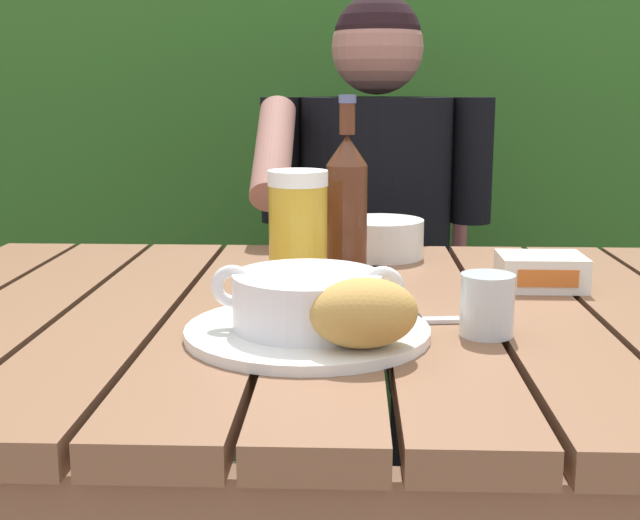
{
  "coord_description": "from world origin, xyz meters",
  "views": [
    {
      "loc": [
        0.03,
        -1.07,
        1.05
      ],
      "look_at": [
        -0.01,
        -0.03,
        0.83
      ],
      "focal_mm": 47.28,
      "sensor_mm": 36.0,
      "label": 1
    }
  ],
  "objects_px": {
    "person_eating": "(374,243)",
    "water_glass_small": "(487,305)",
    "soup_bowl": "(307,299)",
    "serving_plate": "(307,332)",
    "diner_bowl": "(381,238)",
    "table_knife": "(418,320)",
    "chair_near_diner": "(372,327)",
    "beer_glass": "(298,231)",
    "butter_tub": "(541,272)",
    "beer_bottle": "(347,205)",
    "bread_roll": "(364,313)"
  },
  "relations": [
    {
      "from": "person_eating",
      "to": "water_glass_small",
      "type": "xyz_separation_m",
      "value": [
        0.11,
        -0.8,
        0.07
      ]
    },
    {
      "from": "soup_bowl",
      "to": "water_glass_small",
      "type": "bearing_deg",
      "value": 3.83
    },
    {
      "from": "serving_plate",
      "to": "water_glass_small",
      "type": "xyz_separation_m",
      "value": [
        0.21,
        0.01,
        0.03
      ]
    },
    {
      "from": "serving_plate",
      "to": "diner_bowl",
      "type": "relative_size",
      "value": 1.98
    },
    {
      "from": "soup_bowl",
      "to": "table_knife",
      "type": "xyz_separation_m",
      "value": [
        0.13,
        0.06,
        -0.04
      ]
    },
    {
      "from": "chair_near_diner",
      "to": "beer_glass",
      "type": "xyz_separation_m",
      "value": [
        -0.13,
        -0.78,
        0.36
      ]
    },
    {
      "from": "water_glass_small",
      "to": "diner_bowl",
      "type": "height_order",
      "value": "water_glass_small"
    },
    {
      "from": "butter_tub",
      "to": "diner_bowl",
      "type": "xyz_separation_m",
      "value": [
        -0.22,
        0.22,
        0.01
      ]
    },
    {
      "from": "beer_bottle",
      "to": "butter_tub",
      "type": "height_order",
      "value": "beer_bottle"
    },
    {
      "from": "table_knife",
      "to": "diner_bowl",
      "type": "bearing_deg",
      "value": 94.49
    },
    {
      "from": "soup_bowl",
      "to": "beer_bottle",
      "type": "bearing_deg",
      "value": 81.72
    },
    {
      "from": "beer_glass",
      "to": "diner_bowl",
      "type": "xyz_separation_m",
      "value": [
        0.13,
        0.24,
        -0.05
      ]
    },
    {
      "from": "chair_near_diner",
      "to": "beer_bottle",
      "type": "relative_size",
      "value": 3.54
    },
    {
      "from": "soup_bowl",
      "to": "table_knife",
      "type": "height_order",
      "value": "soup_bowl"
    },
    {
      "from": "person_eating",
      "to": "beer_glass",
      "type": "relative_size",
      "value": 7.27
    },
    {
      "from": "butter_tub",
      "to": "table_knife",
      "type": "distance_m",
      "value": 0.27
    },
    {
      "from": "chair_near_diner",
      "to": "diner_bowl",
      "type": "bearing_deg",
      "value": -90.0
    },
    {
      "from": "person_eating",
      "to": "diner_bowl",
      "type": "xyz_separation_m",
      "value": [
        0.0,
        -0.34,
        0.07
      ]
    },
    {
      "from": "water_glass_small",
      "to": "diner_bowl",
      "type": "bearing_deg",
      "value": 103.14
    },
    {
      "from": "soup_bowl",
      "to": "water_glass_small",
      "type": "relative_size",
      "value": 3.05
    },
    {
      "from": "bread_roll",
      "to": "table_knife",
      "type": "height_order",
      "value": "bread_roll"
    },
    {
      "from": "water_glass_small",
      "to": "diner_bowl",
      "type": "relative_size",
      "value": 0.51
    },
    {
      "from": "beer_bottle",
      "to": "table_knife",
      "type": "relative_size",
      "value": 1.77
    },
    {
      "from": "beer_glass",
      "to": "diner_bowl",
      "type": "distance_m",
      "value": 0.28
    },
    {
      "from": "person_eating",
      "to": "beer_glass",
      "type": "distance_m",
      "value": 0.61
    },
    {
      "from": "table_knife",
      "to": "butter_tub",
      "type": "bearing_deg",
      "value": 45.23
    },
    {
      "from": "person_eating",
      "to": "soup_bowl",
      "type": "bearing_deg",
      "value": -96.86
    },
    {
      "from": "diner_bowl",
      "to": "bread_roll",
      "type": "bearing_deg",
      "value": -93.82
    },
    {
      "from": "chair_near_diner",
      "to": "table_knife",
      "type": "relative_size",
      "value": 6.27
    },
    {
      "from": "beer_bottle",
      "to": "table_knife",
      "type": "xyz_separation_m",
      "value": [
        0.09,
        -0.23,
        -0.11
      ]
    },
    {
      "from": "soup_bowl",
      "to": "beer_glass",
      "type": "relative_size",
      "value": 1.3
    },
    {
      "from": "beer_bottle",
      "to": "diner_bowl",
      "type": "height_order",
      "value": "beer_bottle"
    },
    {
      "from": "table_knife",
      "to": "diner_bowl",
      "type": "xyz_separation_m",
      "value": [
        -0.03,
        0.41,
        0.03
      ]
    },
    {
      "from": "person_eating",
      "to": "beer_glass",
      "type": "bearing_deg",
      "value": -101.82
    },
    {
      "from": "bread_roll",
      "to": "water_glass_small",
      "type": "height_order",
      "value": "bread_roll"
    },
    {
      "from": "soup_bowl",
      "to": "bread_roll",
      "type": "bearing_deg",
      "value": -49.4
    },
    {
      "from": "beer_glass",
      "to": "soup_bowl",
      "type": "bearing_deg",
      "value": -83.76
    },
    {
      "from": "chair_near_diner",
      "to": "serving_plate",
      "type": "xyz_separation_m",
      "value": [
        -0.1,
        -1.01,
        0.29
      ]
    },
    {
      "from": "beer_bottle",
      "to": "person_eating",
      "type": "bearing_deg",
      "value": 83.95
    },
    {
      "from": "bread_roll",
      "to": "butter_tub",
      "type": "xyz_separation_m",
      "value": [
        0.26,
        0.33,
        -0.03
      ]
    },
    {
      "from": "diner_bowl",
      "to": "beer_bottle",
      "type": "bearing_deg",
      "value": -108.0
    },
    {
      "from": "butter_tub",
      "to": "diner_bowl",
      "type": "height_order",
      "value": "diner_bowl"
    },
    {
      "from": "chair_near_diner",
      "to": "diner_bowl",
      "type": "relative_size",
      "value": 6.75
    },
    {
      "from": "butter_tub",
      "to": "person_eating",
      "type": "bearing_deg",
      "value": 111.82
    },
    {
      "from": "chair_near_diner",
      "to": "soup_bowl",
      "type": "distance_m",
      "value": 1.06
    },
    {
      "from": "beer_glass",
      "to": "beer_bottle",
      "type": "distance_m",
      "value": 0.1
    },
    {
      "from": "beer_bottle",
      "to": "table_knife",
      "type": "bearing_deg",
      "value": -68.72
    },
    {
      "from": "soup_bowl",
      "to": "beer_glass",
      "type": "xyz_separation_m",
      "value": [
        -0.02,
        0.23,
        0.04
      ]
    },
    {
      "from": "bread_roll",
      "to": "beer_glass",
      "type": "height_order",
      "value": "beer_glass"
    },
    {
      "from": "beer_glass",
      "to": "water_glass_small",
      "type": "relative_size",
      "value": 2.34
    }
  ]
}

